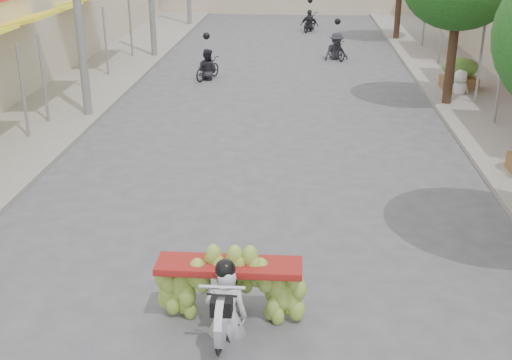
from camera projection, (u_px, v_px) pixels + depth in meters
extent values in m
cube|color=gray|center=(70.00, 90.00, 21.82)|extent=(4.00, 60.00, 0.12)
cube|color=gray|center=(490.00, 97.00, 20.90)|extent=(4.00, 60.00, 0.12)
cylinder|color=slate|center=(23.00, 93.00, 16.51)|extent=(0.08, 0.08, 2.55)
cube|color=yellow|center=(33.00, 17.00, 18.97)|extent=(1.77, 4.00, 0.53)
cylinder|color=slate|center=(44.00, 81.00, 17.80)|extent=(0.08, 0.08, 2.55)
cylinder|color=slate|center=(85.00, 56.00, 21.13)|extent=(0.08, 0.08, 2.55)
cylinder|color=slate|center=(106.00, 43.00, 23.35)|extent=(0.08, 0.08, 2.55)
cylinder|color=slate|center=(131.00, 28.00, 26.68)|extent=(0.08, 0.08, 2.55)
cylinder|color=slate|center=(500.00, 83.00, 17.63)|extent=(0.08, 0.08, 2.55)
cube|color=#A32915|center=(496.00, 9.00, 20.81)|extent=(1.77, 4.20, 0.53)
cylinder|color=slate|center=(480.00, 66.00, 19.66)|extent=(0.08, 0.08, 2.55)
cylinder|color=slate|center=(453.00, 44.00, 23.18)|extent=(0.08, 0.08, 2.55)
cylinder|color=slate|center=(441.00, 34.00, 25.21)|extent=(0.08, 0.08, 2.55)
cylinder|color=slate|center=(424.00, 20.00, 28.73)|extent=(0.08, 0.08, 2.55)
cylinder|color=#3A2719|center=(452.00, 56.00, 19.51)|extent=(0.28, 0.28, 3.20)
cylinder|color=#3A2719|center=(398.00, 7.00, 30.60)|extent=(0.28, 0.28, 3.20)
cube|color=brown|center=(459.00, 81.00, 21.76)|extent=(1.20, 0.80, 0.50)
ellipsoid|color=#5A9236|center=(461.00, 64.00, 21.55)|extent=(1.20, 0.88, 0.66)
imported|color=black|center=(227.00, 306.00, 8.87)|extent=(0.56, 1.52, 0.88)
cylinder|color=silver|center=(221.00, 323.00, 8.20)|extent=(0.10, 0.66, 0.66)
cube|color=black|center=(222.00, 306.00, 8.23)|extent=(0.28, 0.22, 0.22)
cylinder|color=silver|center=(222.00, 287.00, 8.24)|extent=(0.60, 0.05, 0.05)
cube|color=maroon|center=(229.00, 266.00, 9.03)|extent=(2.06, 0.55, 0.10)
imported|color=silver|center=(226.00, 266.00, 8.57)|extent=(0.58, 0.43, 1.61)
sphere|color=black|center=(224.00, 214.00, 8.26)|extent=(0.28, 0.28, 0.28)
imported|color=white|center=(462.00, 70.00, 20.84)|extent=(0.89, 0.71, 1.58)
imported|color=black|center=(207.00, 69.00, 23.41)|extent=(1.05, 1.52, 0.80)
imported|color=#25252C|center=(207.00, 49.00, 23.14)|extent=(0.92, 0.75, 1.65)
sphere|color=black|center=(206.00, 36.00, 22.97)|extent=(0.26, 0.26, 0.26)
imported|color=black|center=(336.00, 49.00, 26.71)|extent=(1.02, 1.54, 0.89)
imported|color=#25252C|center=(337.00, 33.00, 26.46)|extent=(1.19, 0.94, 1.65)
sphere|color=black|center=(338.00, 22.00, 26.29)|extent=(0.26, 0.26, 0.26)
imported|color=black|center=(310.00, 22.00, 33.63)|extent=(1.12, 1.83, 0.97)
imported|color=#25252C|center=(310.00, 10.00, 33.39)|extent=(1.09, 0.81, 1.65)
sphere|color=black|center=(310.00, 1.00, 33.22)|extent=(0.26, 0.26, 0.26)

